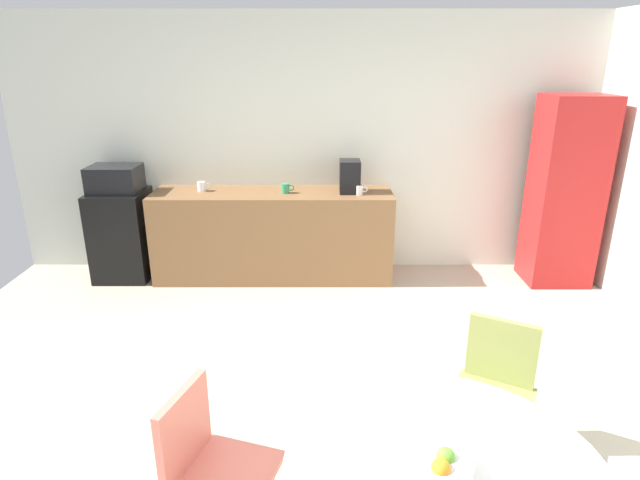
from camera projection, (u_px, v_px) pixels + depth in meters
The scene contains 13 objects.
ground_plane at pixel (292, 458), 3.04m from camera, with size 6.00×6.00×0.00m, color #B2A893.
wall_back at pixel (305, 146), 5.43m from camera, with size 6.00×0.10×2.60m, color silver.
counter_block at pixel (274, 235), 5.39m from camera, with size 2.39×0.60×0.90m, color brown.
mini_fridge at pixel (123, 235), 5.39m from camera, with size 0.54×0.54×0.91m, color black.
microwave at pixel (115, 179), 5.19m from camera, with size 0.48×0.38×0.26m, color black.
locker_cabinet at pixel (565, 192), 5.13m from camera, with size 0.60×0.50×1.85m, color #B21E1E.
chair_coral at pixel (205, 455), 2.34m from camera, with size 0.53×0.53×0.83m.
chair_olive at pixel (497, 377), 2.90m from camera, with size 0.57×0.57×0.83m.
fruit_bowl at pixel (438, 467), 1.93m from camera, with size 0.26×0.26×0.11m.
mug_white at pixel (359, 190), 5.14m from camera, with size 0.13×0.08×0.09m.
mug_green at pixel (202, 186), 5.27m from camera, with size 0.13×0.08×0.09m.
mug_red at pixel (286, 188), 5.19m from camera, with size 0.13×0.08×0.09m.
coffee_maker at pixel (350, 176), 5.18m from camera, with size 0.20×0.24×0.32m, color black.
Camera 1 is at (0.16, -2.44, 2.20)m, focal length 29.64 mm.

